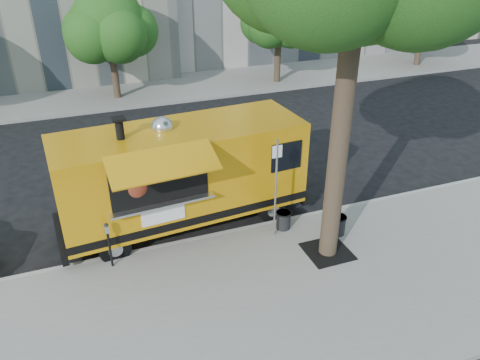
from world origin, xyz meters
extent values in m
plane|color=black|center=(0.00, 0.00, 0.00)|extent=(120.00, 120.00, 0.00)
cube|color=gray|center=(0.00, -4.00, 0.07)|extent=(60.00, 6.00, 0.15)
cube|color=#999993|center=(0.00, -0.93, 0.07)|extent=(60.00, 0.14, 0.16)
cube|color=gray|center=(0.00, 13.50, 0.07)|extent=(60.00, 5.00, 0.15)
cylinder|color=#33261C|center=(2.60, -2.80, 3.40)|extent=(0.48, 0.48, 6.50)
cube|color=black|center=(2.60, -2.80, 0.15)|extent=(1.20, 1.20, 0.02)
cylinder|color=#33261C|center=(-1.00, 12.70, 1.45)|extent=(0.36, 0.36, 2.60)
sphere|color=#1E4713|center=(-1.00, 12.70, 3.85)|extent=(3.60, 3.60, 3.60)
cylinder|color=#33261C|center=(8.00, 12.40, 1.45)|extent=(0.36, 0.36, 2.60)
sphere|color=#1E4713|center=(8.00, 12.40, 3.74)|extent=(3.24, 3.24, 3.24)
cylinder|color=#33261C|center=(18.00, 12.60, 1.45)|extent=(0.36, 0.36, 2.60)
sphere|color=#1E4713|center=(18.00, 12.60, 3.91)|extent=(3.78, 3.78, 3.78)
cylinder|color=silver|center=(1.55, -1.55, 1.65)|extent=(0.06, 0.06, 3.00)
cube|color=white|center=(1.55, -1.55, 2.80)|extent=(0.28, 0.02, 0.35)
cylinder|color=black|center=(-3.00, -1.35, 0.68)|extent=(0.06, 0.06, 1.05)
cube|color=silver|center=(-3.00, -1.35, 1.30)|extent=(0.10, 0.08, 0.22)
sphere|color=black|center=(-3.00, -1.35, 1.43)|extent=(0.11, 0.11, 0.11)
cube|color=orange|center=(-0.62, 0.20, 1.81)|extent=(7.17, 2.88, 2.54)
cube|color=black|center=(-0.62, 0.20, 0.78)|extent=(7.20, 2.90, 0.24)
cube|color=black|center=(2.96, 0.46, 0.49)|extent=(0.34, 2.26, 0.32)
cube|color=black|center=(-4.20, -0.06, 0.49)|extent=(0.34, 2.26, 0.32)
cube|color=black|center=(2.90, 0.46, 2.21)|extent=(0.19, 1.90, 1.03)
cylinder|color=black|center=(1.87, -0.61, 0.43)|extent=(0.88, 0.36, 0.86)
cylinder|color=black|center=(1.73, 1.37, 0.43)|extent=(0.88, 0.36, 0.86)
cylinder|color=black|center=(-2.87, -0.96, 0.43)|extent=(0.88, 0.36, 0.86)
cylinder|color=black|center=(-3.01, 1.02, 0.43)|extent=(0.88, 0.36, 0.86)
cube|color=black|center=(-1.51, -1.00, 2.21)|extent=(2.60, 0.37, 1.13)
cube|color=silver|center=(-1.50, -1.16, 1.61)|extent=(2.81, 0.55, 0.06)
cube|color=orange|center=(-1.47, -1.55, 2.98)|extent=(2.76, 1.21, 0.45)
cube|color=white|center=(-1.51, -1.08, 1.27)|extent=(1.19, 0.13, 0.54)
cylinder|color=black|center=(-2.24, 0.08, 3.35)|extent=(0.22, 0.22, 0.59)
sphere|color=silver|center=(-1.07, 0.38, 3.13)|extent=(0.60, 0.60, 0.60)
sphere|color=maroon|center=(-2.12, -0.75, 2.16)|extent=(0.91, 0.91, 0.91)
cylinder|color=#FF590C|center=(-2.11, -0.98, 2.03)|extent=(0.38, 0.16, 0.37)
cylinder|color=black|center=(3.30, -2.12, 0.44)|extent=(0.44, 0.44, 0.58)
cylinder|color=black|center=(3.30, -2.12, 0.71)|extent=(0.48, 0.48, 0.04)
cylinder|color=black|center=(1.95, -1.32, 0.42)|extent=(0.42, 0.42, 0.54)
cylinder|color=black|center=(1.95, -1.32, 0.67)|extent=(0.45, 0.45, 0.04)
camera|label=1|loc=(-3.27, -11.64, 7.99)|focal=35.00mm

